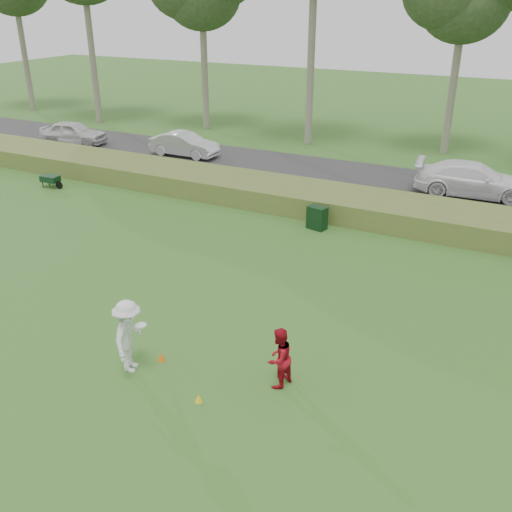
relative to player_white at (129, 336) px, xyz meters
The scene contains 12 objects.
ground 1.63m from the player_white, 41.55° to the left, with size 120.00×120.00×0.00m, color #2D6120.
reed_strip 12.92m from the player_white, 85.62° to the left, with size 80.00×3.00×0.90m, color #516628.
park_road 17.93m from the player_white, 86.84° to the left, with size 80.00×6.00×0.06m, color #2D2D2D.
player_white is the anchor object (origin of this frame).
player_red 3.68m from the player_white, 16.91° to the left, with size 0.75×0.58×1.53m, color #A80E1D.
cone_orange 1.14m from the player_white, 54.91° to the left, with size 0.19×0.19×0.21m, color #FF650D.
cone_yellow 2.33m from the player_white, ahead, with size 0.18×0.18×0.20m, color yellow.
utility_cabinet 10.84m from the player_white, 86.38° to the left, with size 0.74×0.46×0.93m, color black.
wheelbarrow 16.15m from the player_white, 141.73° to the left, with size 1.17×0.57×0.58m.
car_left 24.56m from the player_white, 136.20° to the left, with size 1.63×4.06×1.38m, color silver.
car_mid 20.33m from the player_white, 119.66° to the left, with size 1.40×4.02×1.32m, color white.
car_right 18.58m from the player_white, 72.55° to the left, with size 2.11×5.18×1.50m, color white.
Camera 1 is at (7.06, -9.93, 8.50)m, focal length 40.00 mm.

